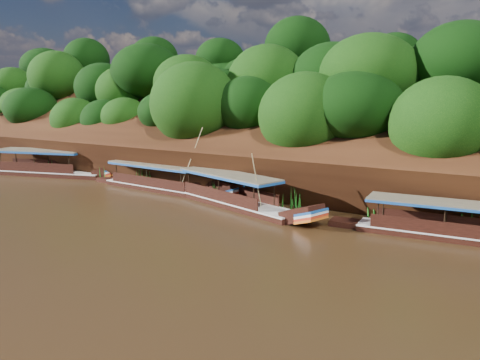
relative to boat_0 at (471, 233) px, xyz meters
name	(u,v)px	position (x,y,z in m)	size (l,w,h in m)	color
ground	(202,234)	(-13.96, -7.36, -0.50)	(160.00, 160.00, 0.00)	black
riverbank	(339,160)	(-13.97, 15.36, 1.39)	(120.00, 30.06, 19.40)	black
boat_0	(471,233)	(0.00, 0.00, 0.00)	(13.69, 3.23, 5.88)	black
boat_1	(241,201)	(-15.50, -0.47, 0.06)	(14.22, 5.89, 4.94)	black
boat_2	(167,186)	(-24.37, 1.26, 0.03)	(14.85, 2.88, 6.18)	black
boat_3	(55,170)	(-39.70, 0.97, 0.11)	(15.10, 6.56, 3.21)	black
reeds	(245,190)	(-16.74, 2.05, 0.33)	(49.19, 2.37, 2.06)	#21701C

